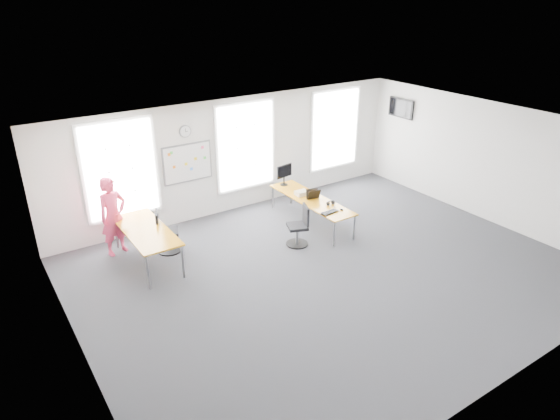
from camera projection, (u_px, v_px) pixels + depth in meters
floor at (330, 272)px, 10.57m from camera, size 10.00×10.00×0.00m
ceiling at (336, 134)px, 9.33m from camera, size 10.00×10.00×0.00m
wall_back at (235, 155)px, 12.98m from camera, size 10.00×0.00×10.00m
wall_front at (515, 304)px, 6.92m from camera, size 10.00×0.00×10.00m
wall_left at (72, 283)px, 7.42m from camera, size 0.00×10.00×10.00m
wall_right at (488, 162)px, 12.48m from camera, size 0.00×10.00×10.00m
window_left at (120, 170)px, 11.36m from camera, size 1.60×0.06×2.20m
window_mid at (246, 146)px, 13.03m from camera, size 1.60×0.06×2.20m
window_right at (334, 129)px, 14.55m from camera, size 1.60×0.06×2.20m
desk_right at (311, 200)px, 12.49m from camera, size 0.73×2.72×0.66m
desk_left at (146, 232)px, 10.65m from camera, size 0.87×2.16×0.79m
chair_right at (300, 228)px, 11.52m from camera, size 0.57×0.57×0.97m
chair_left at (165, 234)px, 11.20m from camera, size 0.59×0.59×1.00m
person at (113, 216)px, 10.98m from camera, size 0.75×0.59×1.80m
whiteboard at (188, 163)px, 12.26m from camera, size 1.20×0.03×0.90m
wall_clock at (185, 131)px, 11.93m from camera, size 0.30×0.04×0.30m
tv at (401, 108)px, 14.40m from camera, size 0.06×0.90×0.55m
keyboard at (330, 212)px, 11.70m from camera, size 0.47×0.22×0.02m
mouse at (342, 210)px, 11.83m from camera, size 0.08×0.11×0.04m
lens_cap at (334, 207)px, 12.00m from camera, size 0.08×0.08×0.01m
headphones at (330, 203)px, 12.11m from camera, size 0.19×0.10×0.11m
laptop_sleeve at (313, 194)px, 12.42m from camera, size 0.33×0.24×0.26m
paper_stack at (302, 193)px, 12.68m from camera, size 0.32×0.24×0.11m
monitor at (284, 173)px, 13.19m from camera, size 0.51×0.21×0.57m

